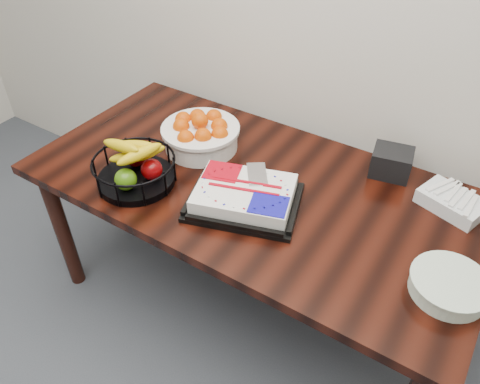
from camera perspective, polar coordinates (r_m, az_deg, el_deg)
The scene contains 7 objects.
table at distance 1.91m, azimuth 1.48°, elevation -0.82°, with size 1.80×0.90×0.75m.
cake_tray at distance 1.73m, azimuth 0.55°, elevation -0.53°, with size 0.48×0.42×0.08m.
tangerine_bowl at distance 2.00m, azimuth -4.85°, elevation 7.62°, with size 0.33×0.33×0.21m.
fruit_basket at distance 1.85m, azimuth -12.73°, elevation 2.85°, with size 0.32×0.32×0.17m.
plate_stack at distance 1.58m, azimuth 24.12°, elevation -10.41°, with size 0.24×0.24×0.06m.
fork_bag at distance 1.88m, azimuth 24.45°, elevation -1.07°, with size 0.26×0.21×0.06m.
napkin_box at distance 1.96m, azimuth 17.97°, elevation 3.47°, with size 0.15×0.13×0.11m, color black.
Camera 1 is at (0.74, 0.76, 1.91)m, focal length 35.00 mm.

